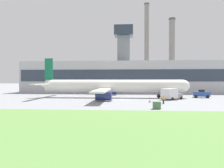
% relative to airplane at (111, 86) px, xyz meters
% --- Properties ---
extents(ground_plane, '(400.00, 400.00, 0.00)m').
position_rel_airplane_xyz_m(ground_plane, '(2.63, -3.78, -2.76)').
color(ground_plane, gray).
extents(grass_strip, '(240.00, 37.00, 0.06)m').
position_rel_airplane_xyz_m(grass_strip, '(2.63, -40.28, -2.73)').
color(grass_strip, '#5B8942').
rests_on(grass_strip, ground_plane).
extents(terminal_building, '(67.49, 15.78, 22.70)m').
position_rel_airplane_xyz_m(terminal_building, '(2.62, 23.53, 2.71)').
color(terminal_building, '#B2B2B7').
rests_on(terminal_building, ground_plane).
extents(smokestack_left, '(2.55, 2.55, 42.00)m').
position_rel_airplane_xyz_m(smokestack_left, '(12.96, 56.98, 18.35)').
color(smokestack_left, gray).
rests_on(smokestack_left, ground_plane).
extents(smokestack_right, '(3.21, 3.21, 34.20)m').
position_rel_airplane_xyz_m(smokestack_right, '(25.04, 56.02, 14.47)').
color(smokestack_right, gray).
rests_on(smokestack_right, ground_plane).
extents(airplane, '(35.91, 32.32, 9.55)m').
position_rel_airplane_xyz_m(airplane, '(0.00, 0.00, 0.00)').
color(airplane, white).
rests_on(airplane, ground_plane).
extents(pushback_tug, '(3.99, 2.89, 1.95)m').
position_rel_airplane_xyz_m(pushback_tug, '(21.72, 1.77, -1.88)').
color(pushback_tug, '#2D4C93').
rests_on(pushback_tug, ground_plane).
extents(baggage_truck, '(5.18, 5.28, 2.43)m').
position_rel_airplane_xyz_m(baggage_truck, '(13.42, -3.98, -1.57)').
color(baggage_truck, gray).
rests_on(baggage_truck, ground_plane).
extents(ground_crew_person, '(0.40, 0.40, 1.62)m').
position_rel_airplane_xyz_m(ground_crew_person, '(10.53, -12.48, -1.93)').
color(ground_crew_person, '#23283D').
rests_on(ground_crew_person, ground_plane).
extents(traffic_cone_near_nose, '(0.63, 0.63, 0.58)m').
position_rel_airplane_xyz_m(traffic_cone_near_nose, '(14.08, -5.78, -2.49)').
color(traffic_cone_near_nose, black).
rests_on(traffic_cone_near_nose, ground_plane).
extents(traffic_cone_wingtip, '(0.51, 0.51, 0.60)m').
position_rel_airplane_xyz_m(traffic_cone_wingtip, '(8.35, -9.91, -2.48)').
color(traffic_cone_wingtip, black).
rests_on(traffic_cone_wingtip, ground_plane).
extents(utility_cabinet, '(1.11, 0.84, 1.10)m').
position_rel_airplane_xyz_m(utility_cabinet, '(8.45, -19.62, -2.21)').
color(utility_cabinet, '#4C724C').
rests_on(utility_cabinet, ground_plane).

